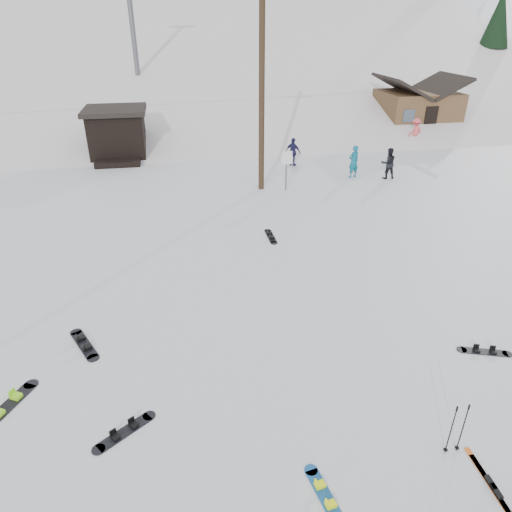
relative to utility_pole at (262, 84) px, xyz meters
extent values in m
plane|color=silver|center=(-2.00, -14.00, -4.68)|extent=(200.00, 200.00, 0.00)
cube|color=silver|center=(-2.00, 41.00, -16.68)|extent=(60.00, 85.24, 65.97)
cube|color=silver|center=(36.00, 36.00, -15.68)|extent=(45.66, 93.98, 54.59)
cylinder|color=#3A2819|center=(0.00, 0.00, -0.18)|extent=(0.26, 0.26, 9.00)
cylinder|color=#595B60|center=(1.10, -0.40, -3.78)|extent=(0.07, 0.07, 1.80)
cube|color=white|center=(1.10, -0.44, -3.13)|extent=(0.50, 0.04, 0.60)
cube|color=black|center=(-7.00, 7.00, -3.43)|extent=(3.00, 3.00, 2.50)
cube|color=black|center=(-7.00, 7.00, -2.06)|extent=(3.40, 3.40, 0.25)
cube|color=black|center=(-7.00, 5.20, -4.53)|extent=(2.40, 1.20, 0.30)
cylinder|color=#595B60|center=(-6.00, 16.00, 2.57)|extent=(0.36, 0.36, 8.00)
cube|color=brown|center=(13.00, 10.00, -3.33)|extent=(5.00, 4.00, 2.70)
cube|color=black|center=(11.65, 10.00, -1.63)|extent=(2.69, 4.40, 1.43)
cube|color=black|center=(14.35, 10.00, -1.63)|extent=(2.69, 4.40, 1.43)
cube|color=black|center=(13.00, 7.98, -3.58)|extent=(0.90, 0.06, 1.90)
cube|color=#18579F|center=(-1.95, -15.64, -4.67)|extent=(0.43, 1.10, 0.02)
cylinder|color=#18579F|center=(-2.04, -15.11, -4.67)|extent=(0.25, 0.25, 0.02)
cube|color=#F5FF0D|center=(-1.98, -15.45, -4.62)|extent=(0.20, 0.16, 0.07)
cube|color=#F5FF0D|center=(-1.92, -15.83, -4.62)|extent=(0.20, 0.16, 0.07)
cube|color=#E45A17|center=(0.96, -16.12, -4.67)|extent=(0.17, 1.56, 0.02)
cube|color=black|center=(0.96, -16.12, -4.63)|extent=(0.09, 0.28, 0.07)
cube|color=#E45A17|center=(0.96, -15.96, -4.67)|extent=(0.17, 1.56, 0.02)
cube|color=black|center=(0.96, -15.96, -4.63)|extent=(0.09, 0.28, 0.07)
cylinder|color=black|center=(0.56, -15.18, -4.12)|extent=(0.02, 0.02, 1.13)
cylinder|color=black|center=(0.56, -15.18, -4.62)|extent=(0.08, 0.08, 0.01)
cylinder|color=black|center=(0.56, -15.18, -3.57)|extent=(0.03, 0.03, 0.10)
cylinder|color=black|center=(0.79, -15.18, -4.12)|extent=(0.02, 0.02, 1.13)
cylinder|color=black|center=(0.79, -15.18, -4.62)|extent=(0.08, 0.08, 0.01)
cylinder|color=black|center=(0.79, -15.18, -3.57)|extent=(0.03, 0.03, 0.10)
cube|color=black|center=(-5.41, -13.62, -4.67)|extent=(1.08, 0.87, 0.02)
cylinder|color=black|center=(-4.94, -13.29, -4.67)|extent=(0.26, 0.26, 0.02)
cylinder|color=black|center=(-5.87, -13.95, -4.67)|extent=(0.26, 0.26, 0.02)
cube|color=black|center=(-5.24, -13.50, -4.62)|extent=(0.22, 0.23, 0.07)
cube|color=black|center=(-5.57, -13.74, -4.62)|extent=(0.22, 0.23, 0.07)
cube|color=black|center=(-6.58, -10.66, -4.67)|extent=(0.83, 1.26, 0.03)
cylinder|color=black|center=(-6.87, -10.10, -4.67)|extent=(0.29, 0.29, 0.03)
cylinder|color=black|center=(-6.30, -11.22, -4.67)|extent=(0.29, 0.29, 0.03)
cube|color=black|center=(-6.69, -10.46, -4.61)|extent=(0.26, 0.23, 0.08)
cube|color=black|center=(-6.48, -10.86, -4.61)|extent=(0.26, 0.23, 0.08)
cube|color=black|center=(-7.86, -12.49, -4.67)|extent=(0.91, 1.33, 0.03)
cylinder|color=black|center=(-7.55, -11.90, -4.67)|extent=(0.31, 0.31, 0.03)
cube|color=#91EF1C|center=(-7.75, -12.27, -4.61)|extent=(0.27, 0.25, 0.09)
cube|color=black|center=(3.06, -12.73, -4.67)|extent=(1.08, 0.58, 0.02)
cylinder|color=black|center=(3.56, -12.90, -4.67)|extent=(0.24, 0.24, 0.02)
cylinder|color=black|center=(2.56, -12.55, -4.67)|extent=(0.24, 0.24, 0.02)
cube|color=black|center=(3.24, -12.79, -4.62)|extent=(0.18, 0.21, 0.07)
cube|color=black|center=(2.88, -12.67, -4.62)|extent=(0.18, 0.21, 0.07)
cube|color=black|center=(-0.68, -5.34, -4.67)|extent=(0.26, 1.10, 0.02)
cylinder|color=black|center=(-0.69, -4.79, -4.67)|extent=(0.25, 0.25, 0.02)
cylinder|color=black|center=(-0.68, -5.89, -4.67)|extent=(0.25, 0.25, 0.02)
cube|color=black|center=(-0.69, -5.14, -4.62)|extent=(0.18, 0.14, 0.07)
cube|color=black|center=(-0.68, -5.54, -4.62)|extent=(0.18, 0.14, 0.07)
imported|color=#0B5E75|center=(4.91, 0.88, -3.87)|extent=(0.68, 0.56, 1.61)
imported|color=black|center=(6.53, 0.37, -3.91)|extent=(0.81, 0.67, 1.54)
imported|color=#E45056|center=(11.32, 6.74, -3.89)|extent=(1.16, 0.90, 1.58)
imported|color=#1C1B44|center=(2.42, 3.36, -3.93)|extent=(0.90, 0.87, 1.51)
camera|label=1|loc=(-4.01, -20.31, 2.58)|focal=32.00mm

